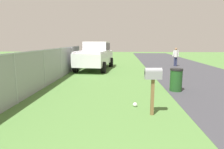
{
  "coord_description": "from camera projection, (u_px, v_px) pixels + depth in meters",
  "views": [
    {
      "loc": [
        0.47,
        -0.04,
        2.12
      ],
      "look_at": [
        6.15,
        0.26,
        1.16
      ],
      "focal_mm": 31.46,
      "sensor_mm": 36.0,
      "label": 1
    }
  ],
  "objects": [
    {
      "name": "mailbox",
      "position": [
        153.0,
        78.0,
        5.55
      ],
      "size": [
        0.24,
        0.49,
        1.39
      ],
      "rotation": [
        0.0,
        0.0,
        0.07
      ],
      "color": "brown",
      "rests_on": "ground"
    },
    {
      "name": "pickup_truck",
      "position": [
        96.0,
        55.0,
        15.05
      ],
      "size": [
        5.35,
        2.6,
        2.09
      ],
      "rotation": [
        0.0,
        0.0,
        -0.09
      ],
      "color": "silver",
      "rests_on": "ground"
    },
    {
      "name": "trash_bin",
      "position": [
        176.0,
        80.0,
        8.4
      ],
      "size": [
        0.53,
        0.53,
        0.98
      ],
      "color": "#1E4C1E",
      "rests_on": "ground"
    },
    {
      "name": "pedestrian",
      "position": [
        176.0,
        56.0,
        16.75
      ],
      "size": [
        0.3,
        0.57,
        1.57
      ],
      "rotation": [
        0.0,
        0.0,
        0.04
      ],
      "color": "#2D3351",
      "rests_on": "ground"
    },
    {
      "name": "fence_section",
      "position": [
        32.0,
        71.0,
        7.8
      ],
      "size": [
        17.31,
        0.07,
        1.75
      ],
      "color": "#9EA3A8",
      "rests_on": "ground"
    },
    {
      "name": "litter_bag_by_mailbox",
      "position": [
        135.0,
        105.0,
        6.43
      ],
      "size": [
        0.14,
        0.14,
        0.14
      ],
      "primitive_type": "sphere",
      "color": "silver",
      "rests_on": "ground"
    }
  ]
}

